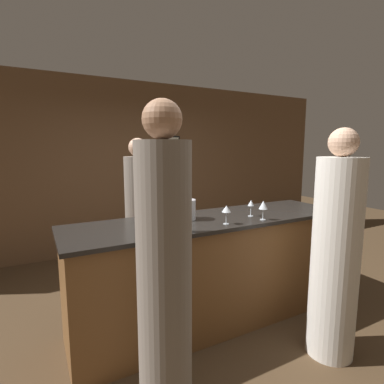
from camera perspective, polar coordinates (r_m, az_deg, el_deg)
The scene contains 11 objects.
ground_plane at distance 3.30m, azimuth 4.16°, elevation -22.81°, with size 14.00×14.00×0.00m, color #4C3823.
back_wall at distance 5.17m, azimuth -10.94°, elevation 4.83°, with size 8.00×0.08×2.80m.
bar_counter at distance 3.06m, azimuth 4.27°, elevation -14.40°, with size 2.82×0.78×1.04m.
bartender at distance 3.46m, azimuth -9.93°, elevation -6.09°, with size 0.32×0.32×1.82m.
guest_0 at distance 1.82m, azimuth -5.27°, elevation -16.83°, with size 0.32×0.32×1.97m.
guest_1 at distance 2.71m, azimuth 25.64°, elevation -10.60°, with size 0.37×0.37×1.86m.
wine_bottle_0 at distance 2.37m, azimuth -0.90°, elevation -4.73°, with size 0.07×0.07×0.31m.
ice_bucket at distance 2.80m, azimuth -1.13°, elevation -3.36°, with size 0.18×0.18×0.19m.
wine_glass_0 at distance 2.64m, azimuth 6.56°, elevation -3.32°, with size 0.08×0.08×0.17m.
wine_glass_1 at distance 2.85m, azimuth 13.41°, elevation -2.49°, with size 0.08×0.08×0.18m.
wine_glass_2 at distance 2.98m, azimuth 11.17°, elevation -2.22°, with size 0.06×0.06×0.16m.
Camera 1 is at (-1.52, -2.38, 1.70)m, focal length 28.00 mm.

